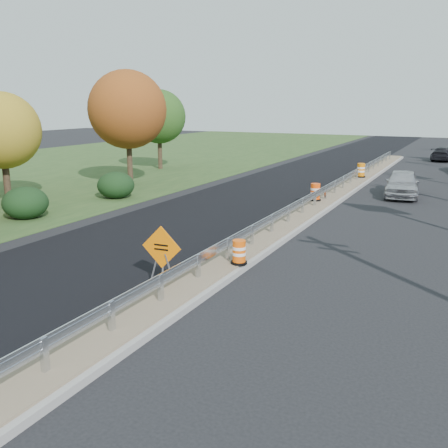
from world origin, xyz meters
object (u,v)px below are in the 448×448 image
at_px(barrel_median_mid, 315,192).
at_px(car_silver, 402,183).
at_px(barrel_median_far, 361,171).
at_px(caution_sign, 162,269).
at_px(car_dark_far, 444,154).
at_px(barrel_median_near, 239,252).

height_order(barrel_median_mid, car_silver, car_silver).
height_order(barrel_median_mid, barrel_median_far, barrel_median_far).
bearing_deg(barrel_median_far, car_silver, -56.73).
height_order(caution_sign, car_silver, caution_sign).
distance_m(barrel_median_far, car_dark_far, 16.62).
distance_m(barrel_median_near, car_dark_far, 37.56).
relative_size(barrel_median_mid, car_silver, 0.20).
bearing_deg(barrel_median_far, barrel_median_near, -88.58).
relative_size(barrel_median_near, car_silver, 0.17).
distance_m(caution_sign, barrel_median_far, 23.49).
relative_size(car_silver, car_dark_far, 1.00).
bearing_deg(caution_sign, car_silver, 72.48).
distance_m(caution_sign, car_silver, 18.80).
height_order(barrel_median_near, car_dark_far, car_dark_far).
distance_m(barrel_median_near, barrel_median_mid, 11.59).
bearing_deg(barrel_median_near, car_silver, 79.87).
bearing_deg(barrel_median_mid, caution_sign, -92.68).
bearing_deg(barrel_median_near, barrel_median_mid, 94.47).
relative_size(caution_sign, car_silver, 0.40).
height_order(barrel_median_far, car_dark_far, car_dark_far).
bearing_deg(barrel_median_mid, barrel_median_near, -85.53).
height_order(barrel_median_mid, car_dark_far, car_dark_far).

